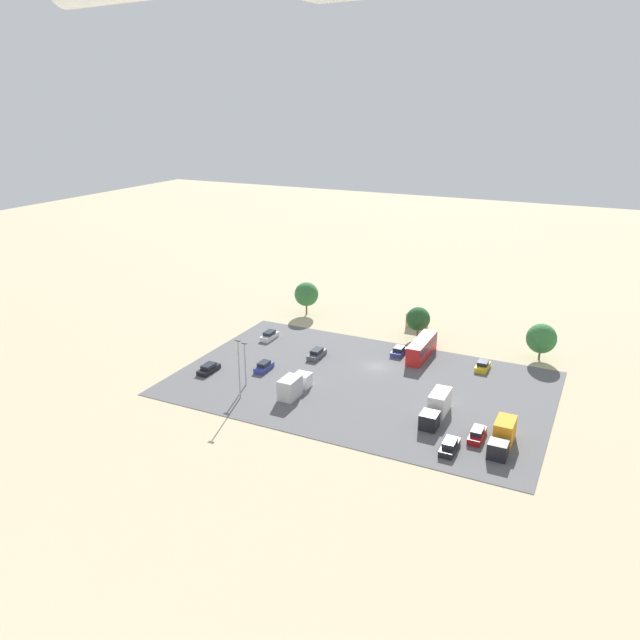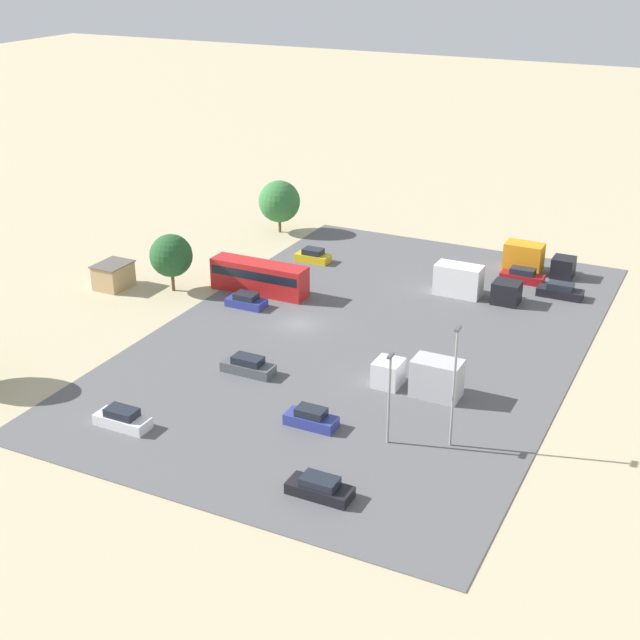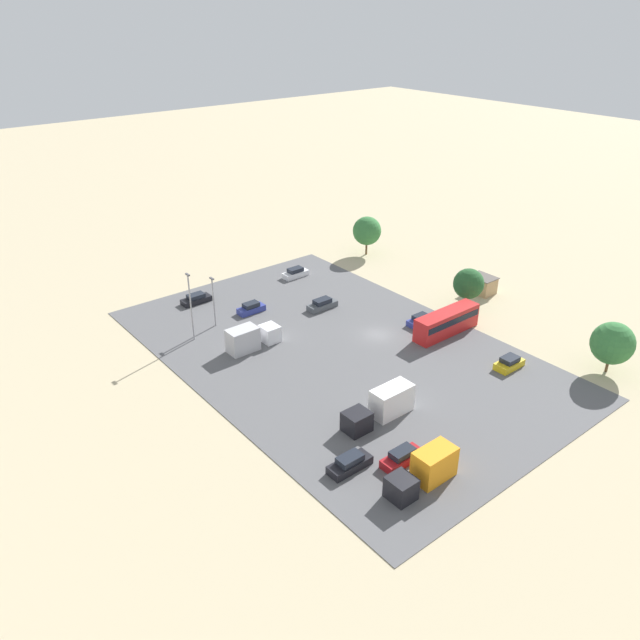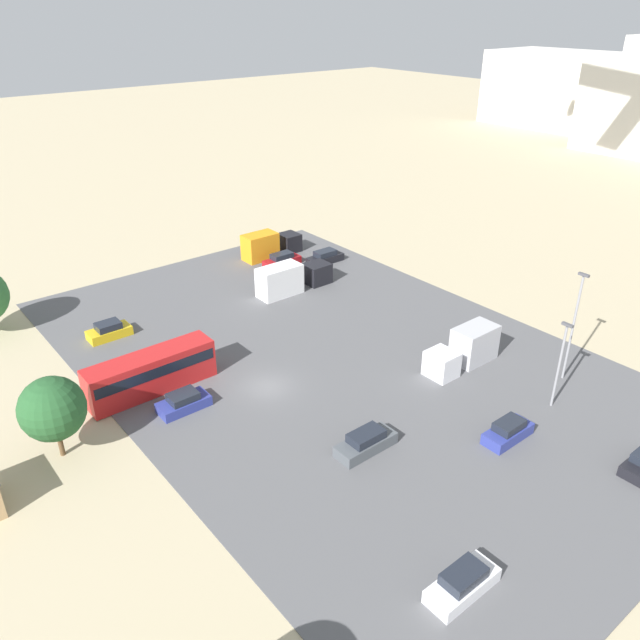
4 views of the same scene
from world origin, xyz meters
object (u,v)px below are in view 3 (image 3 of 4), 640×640
object	(u,v)px
parked_car_4	(350,463)
parked_truck_0	(425,471)
parked_car_1	(421,320)
parked_car_6	(196,299)
parked_car_7	(251,308)
parked_truck_2	(251,338)
bus	(447,322)
parked_car_5	(509,363)
parked_truck_1	(382,406)
shed_building	(482,284)
parked_car_3	(295,273)
parked_car_0	(322,305)
parked_car_2	(402,457)

from	to	relation	value
parked_car_4	parked_truck_0	distance (m)	7.48
parked_car_1	parked_car_6	size ratio (longest dim) A/B	0.89
parked_car_6	parked_car_7	distance (m)	9.46
parked_car_4	parked_truck_2	distance (m)	27.29
bus	parked_car_6	bearing A→B (deg)	36.04
bus	parked_truck_0	size ratio (longest dim) A/B	1.38
parked_truck_0	parked_car_1	bearing A→B (deg)	-46.48
bus	parked_car_7	distance (m)	28.81
parked_car_5	parked_truck_1	world-z (taller)	parked_truck_1
parked_car_1	parked_car_4	xyz separation A→B (m)	(-17.05, 28.64, 0.04)
shed_building	parked_car_4	world-z (taller)	shed_building
parked_car_4	parked_car_7	world-z (taller)	parked_car_4
parked_truck_0	parked_car_3	bearing A→B (deg)	-23.13
parked_car_7	parked_truck_0	size ratio (longest dim) A/B	0.53
parked_car_1	parked_truck_1	size ratio (longest dim) A/B	0.45
parked_car_0	parked_car_3	distance (m)	13.04
parked_truck_2	parked_car_2	bearing A→B (deg)	-1.93
parked_car_2	parked_car_3	size ratio (longest dim) A/B	1.05
parked_car_6	parked_car_7	xyz separation A→B (m)	(-8.16, -4.79, 0.05)
parked_car_6	parked_truck_0	distance (m)	50.00
parked_car_0	parked_truck_1	distance (m)	28.58
parked_truck_0	parked_truck_2	xyz separation A→B (m)	(32.74, -1.44, 0.00)
parked_car_7	parked_car_2	bearing A→B (deg)	-10.28
shed_building	parked_car_2	distance (m)	45.07
parked_car_0	parked_truck_1	xyz separation A→B (m)	(-25.77, 12.33, 0.87)
shed_building	parked_car_4	xyz separation A→B (m)	(-18.63, 44.49, -0.65)
parked_car_5	parked_truck_1	xyz separation A→B (m)	(2.48, 20.08, 0.88)
parked_car_3	parked_car_4	distance (m)	49.16
parked_car_0	parked_car_1	distance (m)	15.13
parked_car_7	parked_car_0	bearing A→B (deg)	57.97
parked_car_2	parked_car_5	world-z (taller)	parked_car_2
parked_car_4	parked_car_5	world-z (taller)	parked_car_4
parked_truck_1	parked_truck_0	bearing A→B (deg)	157.88
parked_car_5	parked_truck_1	bearing A→B (deg)	82.96
parked_car_5	parked_truck_0	world-z (taller)	parked_truck_0
shed_building	parked_car_2	size ratio (longest dim) A/B	0.87
parked_truck_2	parked_truck_1	bearing A→B (deg)	6.98
parked_car_3	parked_truck_1	bearing A→B (deg)	156.61
parked_car_2	parked_car_5	distance (m)	24.21
parked_car_3	parked_car_5	size ratio (longest dim) A/B	1.12
shed_building	parked_car_4	distance (m)	48.24
shed_building	parked_car_5	world-z (taller)	shed_building
shed_building	parked_car_3	xyz separation A→B (m)	(23.72, 19.52, -0.65)
bus	shed_building	bearing A→B (deg)	-69.49
parked_car_1	parked_car_6	xyz separation A→B (m)	(26.80, 21.74, -0.01)
bus	parked_car_1	size ratio (longest dim) A/B	2.63
bus	parked_car_6	distance (m)	38.21
parked_car_4	parked_truck_0	xyz separation A→B (m)	(-6.07, -4.29, 0.85)
parked_car_0	parked_car_2	distance (m)	36.34
parked_car_1	parked_car_5	size ratio (longest dim) A/B	1.02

